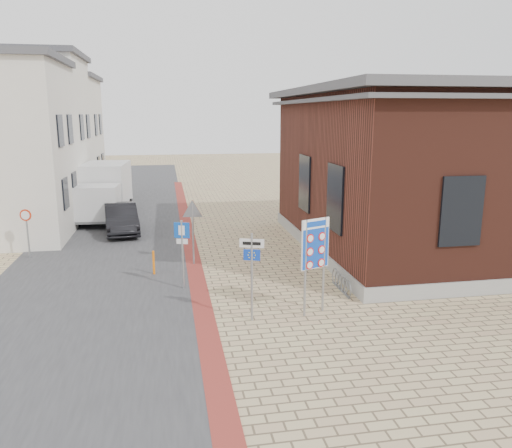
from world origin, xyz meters
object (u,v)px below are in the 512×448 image
object	(u,v)px
border_sign	(315,246)
bollard	(154,263)
essen_sign	(252,263)
box_truck	(104,191)
sedan	(121,218)
parking_sign	(182,243)

from	to	relation	value
border_sign	bollard	world-z (taller)	border_sign
border_sign	essen_sign	xyz separation A→B (m)	(-1.87, -0.20, -0.36)
essen_sign	border_sign	bearing A→B (deg)	24.14
box_truck	sedan	bearing A→B (deg)	-68.30
box_truck	bollard	bearing A→B (deg)	-71.12
essen_sign	bollard	size ratio (longest dim) A/B	2.85
sedan	box_truck	distance (m)	3.86
essen_sign	parking_sign	distance (m)	3.49
box_truck	essen_sign	distance (m)	16.31
essen_sign	parking_sign	bearing A→B (deg)	139.36
essen_sign	parking_sign	size ratio (longest dim) A/B	1.08
sedan	bollard	world-z (taller)	sedan
essen_sign	bollard	distance (m)	5.62
essen_sign	bollard	xyz separation A→B (m)	(-2.82, 4.70, -1.25)
sedan	bollard	xyz separation A→B (m)	(1.70, -7.01, -0.26)
sedan	border_sign	size ratio (longest dim) A/B	1.51
parking_sign	border_sign	bearing A→B (deg)	-17.90
box_truck	bollard	distance (m)	11.03
border_sign	parking_sign	world-z (taller)	border_sign
sedan	border_sign	xyz separation A→B (m)	(6.39, -11.51, 1.34)
box_truck	bollard	xyz separation A→B (m)	(2.86, -10.59, -1.11)
parking_sign	bollard	size ratio (longest dim) A/B	2.63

